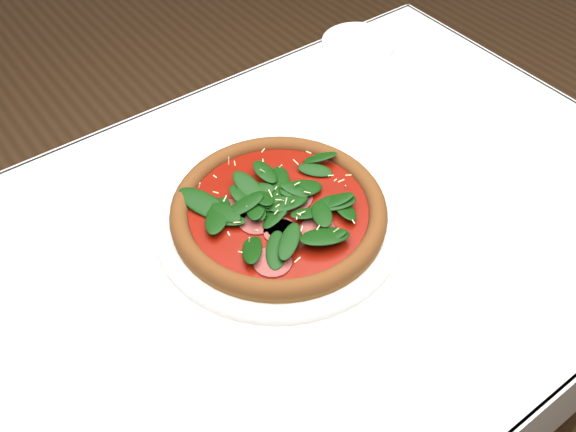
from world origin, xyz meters
TOP-DOWN VIEW (x-y plane):
  - dining_table at (0.00, 0.00)m, footprint 1.21×0.81m
  - plate at (-0.02, 0.04)m, footprint 0.38×0.38m
  - pizza at (-0.02, 0.04)m, footprint 0.41×0.41m
  - saucer_far at (0.40, 0.34)m, footprint 0.15×0.15m

SIDE VIEW (x-z plane):
  - dining_table at x=0.00m, z-range 0.27..1.02m
  - saucer_far at x=0.40m, z-range 0.75..0.76m
  - plate at x=-0.02m, z-range 0.75..0.77m
  - pizza at x=-0.02m, z-range 0.76..0.80m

